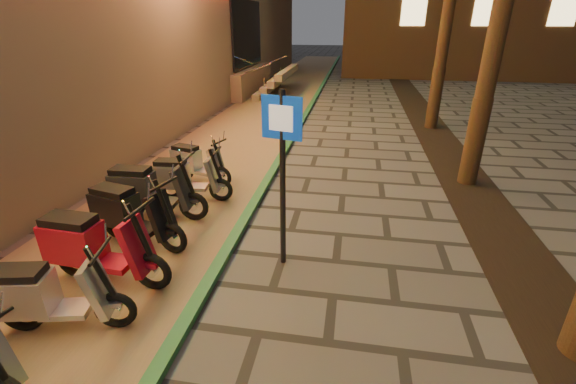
% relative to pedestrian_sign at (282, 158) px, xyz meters
% --- Properties ---
extents(parking_strip, '(3.40, 60.00, 0.01)m').
position_rel_pedestrian_sign_xyz_m(parking_strip, '(-2.63, 6.81, -1.68)').
color(parking_strip, '#8C7251').
rests_on(parking_strip, ground).
extents(green_curb, '(0.18, 60.00, 0.10)m').
position_rel_pedestrian_sign_xyz_m(green_curb, '(-0.93, 6.81, -1.64)').
color(green_curb, '#2A703A').
rests_on(green_curb, ground).
extents(planting_strip, '(1.20, 40.00, 0.02)m').
position_rel_pedestrian_sign_xyz_m(planting_strip, '(3.57, 1.81, -1.68)').
color(planting_strip, black).
rests_on(planting_strip, ground).
extents(pedestrian_sign, '(0.56, 0.17, 2.61)m').
position_rel_pedestrian_sign_xyz_m(pedestrian_sign, '(0.00, 0.00, 0.00)').
color(pedestrian_sign, black).
rests_on(pedestrian_sign, ground).
extents(scooter_6, '(1.61, 0.75, 1.13)m').
position_rel_pedestrian_sign_xyz_m(scooter_6, '(-2.46, -1.85, -1.19)').
color(scooter_6, black).
rests_on(scooter_6, ground).
extents(scooter_7, '(1.83, 0.64, 1.29)m').
position_rel_pedestrian_sign_xyz_m(scooter_7, '(-2.50, -0.89, -1.13)').
color(scooter_7, black).
rests_on(scooter_7, ground).
extents(scooter_8, '(1.76, 0.83, 1.24)m').
position_rel_pedestrian_sign_xyz_m(scooter_8, '(-2.58, 0.15, -1.15)').
color(scooter_8, black).
rests_on(scooter_8, ground).
extents(scooter_9, '(1.80, 0.63, 1.27)m').
position_rel_pedestrian_sign_xyz_m(scooter_9, '(-2.71, 1.03, -1.14)').
color(scooter_9, black).
rests_on(scooter_9, ground).
extents(scooter_10, '(1.59, 0.56, 1.12)m').
position_rel_pedestrian_sign_xyz_m(scooter_10, '(-2.39, 1.88, -1.20)').
color(scooter_10, black).
rests_on(scooter_10, ground).
extents(scooter_11, '(1.51, 0.76, 1.07)m').
position_rel_pedestrian_sign_xyz_m(scooter_11, '(-2.55, 2.86, -1.22)').
color(scooter_11, black).
rests_on(scooter_11, ground).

